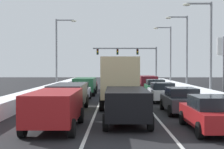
# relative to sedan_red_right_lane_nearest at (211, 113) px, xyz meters

# --- Properties ---
(ground_plane) EXTENTS (124.43, 124.43, 0.00)m
(ground_plane) POSITION_rel_sedan_red_right_lane_nearest_xyz_m (-3.54, 13.15, -0.76)
(ground_plane) COLOR black
(lane_stripe_between_right_lane_and_center_lane) EXTENTS (0.14, 52.64, 0.01)m
(lane_stripe_between_right_lane_and_center_lane) POSITION_rel_sedan_red_right_lane_nearest_xyz_m (-1.84, 17.94, -0.76)
(lane_stripe_between_right_lane_and_center_lane) COLOR silver
(lane_stripe_between_right_lane_and_center_lane) RESTS_ON ground
(lane_stripe_between_center_lane_and_left_lane) EXTENTS (0.14, 52.64, 0.01)m
(lane_stripe_between_center_lane_and_left_lane) POSITION_rel_sedan_red_right_lane_nearest_xyz_m (-5.24, 17.94, -0.76)
(lane_stripe_between_center_lane_and_left_lane) COLOR silver
(lane_stripe_between_center_lane_and_left_lane) RESTS_ON ground
(snow_bank_right_shoulder) EXTENTS (2.18, 52.64, 0.75)m
(snow_bank_right_shoulder) POSITION_rel_sedan_red_right_lane_nearest_xyz_m (3.46, 17.94, -0.39)
(snow_bank_right_shoulder) COLOR white
(snow_bank_right_shoulder) RESTS_ON ground
(snow_bank_left_shoulder) EXTENTS (1.44, 52.64, 0.88)m
(snow_bank_left_shoulder) POSITION_rel_sedan_red_right_lane_nearest_xyz_m (-10.54, 17.94, -0.33)
(snow_bank_left_shoulder) COLOR white
(snow_bank_left_shoulder) RESTS_ON ground
(sedan_red_right_lane_nearest) EXTENTS (2.00, 4.50, 1.51)m
(sedan_red_right_lane_nearest) POSITION_rel_sedan_red_right_lane_nearest_xyz_m (0.00, 0.00, 0.00)
(sedan_red_right_lane_nearest) COLOR maroon
(sedan_red_right_lane_nearest) RESTS_ON ground
(sedan_charcoal_right_lane_second) EXTENTS (2.00, 4.50, 1.51)m
(sedan_charcoal_right_lane_second) POSITION_rel_sedan_red_right_lane_nearest_xyz_m (-0.15, 5.56, 0.00)
(sedan_charcoal_right_lane_second) COLOR #38383D
(sedan_charcoal_right_lane_second) RESTS_ON ground
(sedan_white_right_lane_third) EXTENTS (2.00, 4.50, 1.51)m
(sedan_white_right_lane_third) POSITION_rel_sedan_red_right_lane_nearest_xyz_m (-0.33, 12.07, 0.00)
(sedan_white_right_lane_third) COLOR silver
(sedan_white_right_lane_third) RESTS_ON ground
(sedan_green_right_lane_fourth) EXTENTS (2.00, 4.50, 1.51)m
(sedan_green_right_lane_fourth) POSITION_rel_sedan_red_right_lane_nearest_xyz_m (-0.03, 18.73, 0.00)
(sedan_green_right_lane_fourth) COLOR #1E5633
(sedan_green_right_lane_fourth) RESTS_ON ground
(suv_maroon_right_lane_fifth) EXTENTS (2.16, 4.90, 1.67)m
(suv_maroon_right_lane_fifth) POSITION_rel_sedan_red_right_lane_nearest_xyz_m (-0.04, 25.94, 0.25)
(suv_maroon_right_lane_fifth) COLOR maroon
(suv_maroon_right_lane_fifth) RESTS_ON ground
(suv_black_center_lane_nearest) EXTENTS (2.16, 4.90, 1.67)m
(suv_black_center_lane_nearest) POSITION_rel_sedan_red_right_lane_nearest_xyz_m (-3.54, 1.72, 0.25)
(suv_black_center_lane_nearest) COLOR black
(suv_black_center_lane_nearest) RESTS_ON ground
(box_truck_center_lane_second) EXTENTS (2.53, 7.20, 3.36)m
(box_truck_center_lane_second) POSITION_rel_sedan_red_right_lane_nearest_xyz_m (-3.77, 8.84, 1.14)
(box_truck_center_lane_second) COLOR slate
(box_truck_center_lane_second) RESTS_ON ground
(sedan_navy_center_lane_third) EXTENTS (2.00, 4.50, 1.51)m
(sedan_navy_center_lane_third) POSITION_rel_sedan_red_right_lane_nearest_xyz_m (-3.59, 16.40, 0.00)
(sedan_navy_center_lane_third) COLOR navy
(sedan_navy_center_lane_third) RESTS_ON ground
(suv_silver_center_lane_fourth) EXTENTS (2.16, 4.90, 1.67)m
(suv_silver_center_lane_fourth) POSITION_rel_sedan_red_right_lane_nearest_xyz_m (-3.49, 23.48, 0.25)
(suv_silver_center_lane_fourth) COLOR #B7BABF
(suv_silver_center_lane_fourth) RESTS_ON ground
(suv_tan_center_lane_fifth) EXTENTS (2.16, 4.90, 1.67)m
(suv_tan_center_lane_fifth) POSITION_rel_sedan_red_right_lane_nearest_xyz_m (-3.39, 30.71, 0.25)
(suv_tan_center_lane_fifth) COLOR #937F60
(suv_tan_center_lane_fifth) RESTS_ON ground
(suv_red_left_lane_nearest) EXTENTS (2.16, 4.90, 1.67)m
(suv_red_left_lane_nearest) POSITION_rel_sedan_red_right_lane_nearest_xyz_m (-6.72, 0.39, 0.25)
(suv_red_left_lane_nearest) COLOR maroon
(suv_red_left_lane_nearest) RESTS_ON ground
(suv_charcoal_left_lane_second) EXTENTS (2.16, 4.90, 1.67)m
(suv_charcoal_left_lane_second) POSITION_rel_sedan_red_right_lane_nearest_xyz_m (-6.97, 6.43, 0.25)
(suv_charcoal_left_lane_second) COLOR #38383D
(suv_charcoal_left_lane_second) RESTS_ON ground
(sedan_white_left_lane_third) EXTENTS (2.00, 4.50, 1.51)m
(sedan_white_left_lane_third) POSITION_rel_sedan_red_right_lane_nearest_xyz_m (-7.07, 12.34, 0.00)
(sedan_white_left_lane_third) COLOR silver
(sedan_white_left_lane_third) RESTS_ON ground
(suv_green_left_lane_fourth) EXTENTS (2.16, 4.90, 1.67)m
(suv_green_left_lane_fourth) POSITION_rel_sedan_red_right_lane_nearest_xyz_m (-6.99, 18.23, 0.25)
(suv_green_left_lane_fourth) COLOR #1E5633
(suv_green_left_lane_fourth) RESTS_ON ground
(sedan_maroon_left_lane_fifth) EXTENTS (2.00, 4.50, 1.51)m
(sedan_maroon_left_lane_fifth) POSITION_rel_sedan_red_right_lane_nearest_xyz_m (-7.15, 24.34, 0.00)
(sedan_maroon_left_lane_fifth) COLOR maroon
(sedan_maroon_left_lane_fifth) RESTS_ON ground
(traffic_light_gantry) EXTENTS (10.94, 0.47, 6.20)m
(traffic_light_gantry) POSITION_rel_sedan_red_right_lane_nearest_xyz_m (-0.76, 41.85, 3.97)
(traffic_light_gantry) COLOR slate
(traffic_light_gantry) RESTS_ON ground
(street_lamp_right_near) EXTENTS (2.66, 0.36, 8.57)m
(street_lamp_right_near) POSITION_rel_sedan_red_right_lane_nearest_xyz_m (4.22, 15.54, 4.34)
(street_lamp_right_near) COLOR gray
(street_lamp_right_near) RESTS_ON ground
(street_lamp_right_mid) EXTENTS (2.66, 0.36, 8.84)m
(street_lamp_right_mid) POSITION_rel_sedan_red_right_lane_nearest_xyz_m (4.21, 25.11, 4.48)
(street_lamp_right_mid) COLOR gray
(street_lamp_right_mid) RESTS_ON ground
(street_lamp_right_far) EXTENTS (2.66, 0.36, 8.76)m
(street_lamp_right_far) POSITION_rel_sedan_red_right_lane_nearest_xyz_m (3.92, 34.69, 4.44)
(street_lamp_right_far) COLOR gray
(street_lamp_right_far) RESTS_ON ground
(street_lamp_left_mid) EXTENTS (2.66, 0.36, 8.81)m
(street_lamp_left_mid) POSITION_rel_sedan_red_right_lane_nearest_xyz_m (-11.07, 27.39, 4.46)
(street_lamp_left_mid) COLOR gray
(street_lamp_left_mid) RESTS_ON ground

